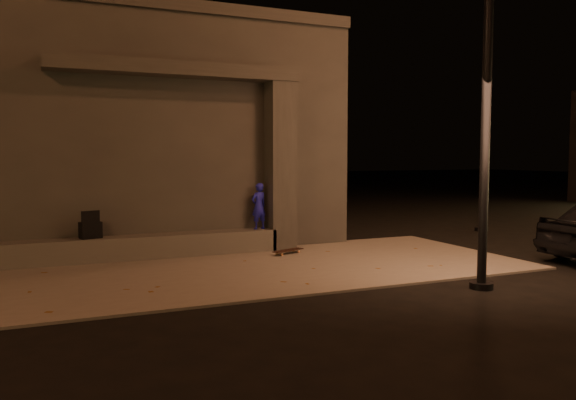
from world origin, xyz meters
name	(u,v)px	position (x,y,z in m)	size (l,w,h in m)	color
ground	(271,297)	(0.00, 0.00, 0.00)	(120.00, 120.00, 0.00)	black
sidewalk	(230,270)	(0.00, 2.00, 0.02)	(11.00, 4.40, 0.04)	slate
building	(134,133)	(-1.00, 6.49, 2.61)	(9.00, 5.10, 5.22)	#393634
ledge	(130,247)	(-1.50, 3.75, 0.27)	(6.00, 0.55, 0.45)	#58554F
column	(280,166)	(1.70, 3.75, 1.84)	(0.55, 0.55, 3.60)	#393634
canopy	(177,70)	(-0.50, 3.80, 3.78)	(5.00, 0.70, 0.28)	#393634
skateboarder	(259,206)	(1.20, 3.75, 0.99)	(0.36, 0.24, 1.00)	#1B1BB0
backpack	(90,229)	(-2.23, 3.75, 0.68)	(0.43, 0.34, 0.54)	black
skateboard	(288,251)	(1.57, 3.03, 0.11)	(0.77, 0.48, 0.08)	black
street_lamp_0	(489,10)	(3.20, -0.81, 4.24)	(0.36, 0.36, 7.50)	black
street_lamp_2	(486,67)	(8.01, 4.47, 4.44)	(0.36, 0.36, 7.89)	black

